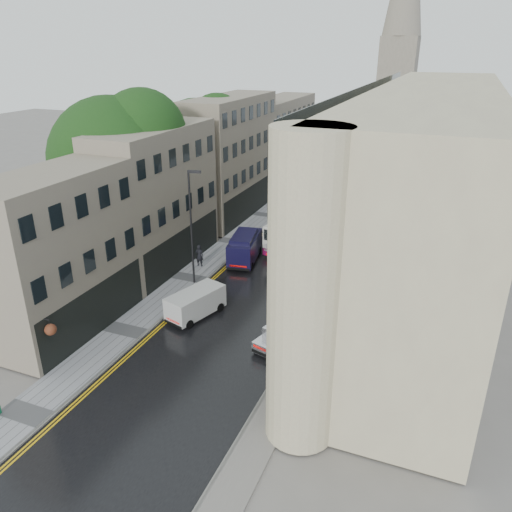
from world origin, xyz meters
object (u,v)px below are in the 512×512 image
Objects in this scene: white_van at (171,308)px; navy_van at (229,253)px; cream_bus at (277,234)px; tree_near at (115,181)px; lamp_post_far at (268,181)px; lamp_post_near at (191,229)px; silver_hatchback at (258,340)px; pedestrian at (199,255)px; white_lorry at (343,199)px; tree_far at (198,158)px.

navy_van is (0.01, 9.02, 0.34)m from white_van.
cream_bus is 2.51× the size of white_van.
lamp_post_far is at bearing 62.75° from tree_near.
tree_near is at bearing -176.20° from navy_van.
tree_near is at bearing -110.22° from lamp_post_far.
lamp_post_near is at bearing -83.10° from lamp_post_far.
navy_van is 4.96m from lamp_post_near.
pedestrian is at bearing 149.64° from silver_hatchback.
lamp_post_far is at bearing -98.72° from pedestrian.
pedestrian is (-2.29, 8.27, 0.08)m from white_van.
tree_near is 1.70× the size of lamp_post_far.
silver_hatchback is (4.35, -15.30, -0.70)m from cream_bus.
lamp_post_near reaches higher than white_lorry.
tree_far is at bearing 130.10° from white_van.
silver_hatchback is at bearing 7.61° from white_van.
tree_far is 1.21× the size of cream_bus.
lamp_post_near is at bearing -119.87° from navy_van.
white_lorry is at bearing 58.75° from navy_van.
lamp_post_near is at bearing 156.54° from silver_hatchback.
lamp_post_far is (7.10, 1.37, -2.03)m from tree_far.
white_van is 9.03m from navy_van.
tree_near is 2.80× the size of navy_van.
tree_near is at bearing 168.77° from silver_hatchback.
pedestrian is at bearing -62.39° from tree_far.
tree_near is 14.22m from cream_bus.
white_van is (-6.57, 1.12, 0.22)m from silver_hatchback.
silver_hatchback is 0.44× the size of lamp_post_near.
silver_hatchback is 0.76× the size of navy_van.
tree_far is at bearing 117.10° from navy_van.
white_van is at bearing -99.49° from white_lorry.
silver_hatchback is at bearing -54.56° from tree_far.
white_lorry reaches higher than navy_van.
lamp_post_near is (1.03, -2.88, 3.39)m from pedestrian.
white_lorry is at bearing 30.78° from lamp_post_far.
white_lorry reaches higher than white_van.
navy_van is (8.34, -10.78, -4.95)m from tree_far.
silver_hatchback is 23.87m from lamp_post_far.
white_lorry is 1.00× the size of lamp_post_near.
silver_hatchback is at bearing -50.15° from lamp_post_near.
tree_far is at bearing 160.99° from cream_bus.
cream_bus is at bearing 98.43° from white_van.
white_lorry is 2.30× the size of silver_hatchback.
tree_far is 14.50m from navy_van.
silver_hatchback is 2.06× the size of pedestrian.
pedestrian is at bearing -172.52° from navy_van.
cream_bus reaches higher than silver_hatchback.
lamp_post_far is (1.07, 12.91, 3.17)m from pedestrian.
silver_hatchback is 0.46× the size of lamp_post_far.
lamp_post_far is (-6.96, -3.06, 1.92)m from white_lorry.
white_van is at bearing -100.68° from navy_van.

